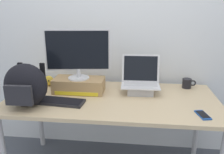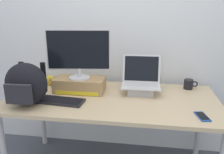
{
  "view_description": "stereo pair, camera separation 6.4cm",
  "coord_description": "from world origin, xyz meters",
  "px_view_note": "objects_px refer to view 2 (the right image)",
  "views": [
    {
      "loc": [
        0.2,
        -1.81,
        1.5
      ],
      "look_at": [
        0.0,
        0.0,
        0.92
      ],
      "focal_mm": 37.55,
      "sensor_mm": 36.0,
      "label": 1
    },
    {
      "loc": [
        0.26,
        -1.8,
        1.5
      ],
      "look_at": [
        0.0,
        0.0,
        0.92
      ],
      "focal_mm": 37.55,
      "sensor_mm": 36.0,
      "label": 2
    }
  ],
  "objects_px": {
    "external_keyboard": "(56,100)",
    "coffee_mug": "(189,84)",
    "open_laptop": "(141,85)",
    "desktop_monitor": "(78,53)",
    "plush_toy": "(50,80)",
    "cell_phone": "(202,116)",
    "messenger_backpack": "(26,84)",
    "toner_box_yellow": "(80,85)"
  },
  "relations": [
    {
      "from": "external_keyboard",
      "to": "coffee_mug",
      "type": "height_order",
      "value": "coffee_mug"
    },
    {
      "from": "open_laptop",
      "to": "external_keyboard",
      "type": "distance_m",
      "value": 0.73
    },
    {
      "from": "coffee_mug",
      "to": "desktop_monitor",
      "type": "bearing_deg",
      "value": -167.96
    },
    {
      "from": "desktop_monitor",
      "to": "plush_toy",
      "type": "height_order",
      "value": "desktop_monitor"
    },
    {
      "from": "open_laptop",
      "to": "cell_phone",
      "type": "bearing_deg",
      "value": -44.55
    },
    {
      "from": "coffee_mug",
      "to": "cell_phone",
      "type": "distance_m",
      "value": 0.57
    },
    {
      "from": "open_laptop",
      "to": "plush_toy",
      "type": "distance_m",
      "value": 0.88
    },
    {
      "from": "messenger_backpack",
      "to": "external_keyboard",
      "type": "bearing_deg",
      "value": 19.12
    },
    {
      "from": "desktop_monitor",
      "to": "coffee_mug",
      "type": "bearing_deg",
      "value": 5.15
    },
    {
      "from": "toner_box_yellow",
      "to": "plush_toy",
      "type": "bearing_deg",
      "value": 158.18
    },
    {
      "from": "messenger_backpack",
      "to": "coffee_mug",
      "type": "bearing_deg",
      "value": 20.72
    },
    {
      "from": "desktop_monitor",
      "to": "cell_phone",
      "type": "xyz_separation_m",
      "value": [
        0.98,
        -0.36,
        -0.34
      ]
    },
    {
      "from": "cell_phone",
      "to": "external_keyboard",
      "type": "bearing_deg",
      "value": 161.76
    },
    {
      "from": "external_keyboard",
      "to": "cell_phone",
      "type": "bearing_deg",
      "value": 0.04
    },
    {
      "from": "toner_box_yellow",
      "to": "external_keyboard",
      "type": "distance_m",
      "value": 0.29
    },
    {
      "from": "open_laptop",
      "to": "cell_phone",
      "type": "xyz_separation_m",
      "value": [
        0.44,
        -0.41,
        -0.06
      ]
    },
    {
      "from": "plush_toy",
      "to": "external_keyboard",
      "type": "bearing_deg",
      "value": -62.15
    },
    {
      "from": "desktop_monitor",
      "to": "plush_toy",
      "type": "relative_size",
      "value": 5.82
    },
    {
      "from": "open_laptop",
      "to": "coffee_mug",
      "type": "relative_size",
      "value": 2.69
    },
    {
      "from": "messenger_backpack",
      "to": "plush_toy",
      "type": "height_order",
      "value": "messenger_backpack"
    },
    {
      "from": "external_keyboard",
      "to": "coffee_mug",
      "type": "relative_size",
      "value": 3.74
    },
    {
      "from": "toner_box_yellow",
      "to": "desktop_monitor",
      "type": "distance_m",
      "value": 0.29
    },
    {
      "from": "desktop_monitor",
      "to": "external_keyboard",
      "type": "distance_m",
      "value": 0.44
    },
    {
      "from": "messenger_backpack",
      "to": "plush_toy",
      "type": "distance_m",
      "value": 0.48
    },
    {
      "from": "open_laptop",
      "to": "desktop_monitor",
      "type": "bearing_deg",
      "value": -176.19
    },
    {
      "from": "toner_box_yellow",
      "to": "desktop_monitor",
      "type": "relative_size",
      "value": 0.81
    },
    {
      "from": "cell_phone",
      "to": "plush_toy",
      "type": "height_order",
      "value": "plush_toy"
    },
    {
      "from": "desktop_monitor",
      "to": "messenger_backpack",
      "type": "xyz_separation_m",
      "value": [
        -0.32,
        -0.33,
        -0.19
      ]
    },
    {
      "from": "external_keyboard",
      "to": "cell_phone",
      "type": "height_order",
      "value": "external_keyboard"
    },
    {
      "from": "external_keyboard",
      "to": "cell_phone",
      "type": "xyz_separation_m",
      "value": [
        1.1,
        -0.11,
        -0.01
      ]
    },
    {
      "from": "toner_box_yellow",
      "to": "plush_toy",
      "type": "relative_size",
      "value": 4.69
    },
    {
      "from": "cell_phone",
      "to": "desktop_monitor",
      "type": "bearing_deg",
      "value": 146.98
    },
    {
      "from": "toner_box_yellow",
      "to": "plush_toy",
      "type": "distance_m",
      "value": 0.36
    },
    {
      "from": "plush_toy",
      "to": "desktop_monitor",
      "type": "bearing_deg",
      "value": -21.98
    },
    {
      "from": "messenger_backpack",
      "to": "open_laptop",
      "type": "bearing_deg",
      "value": 21.87
    },
    {
      "from": "desktop_monitor",
      "to": "cell_phone",
      "type": "height_order",
      "value": "desktop_monitor"
    },
    {
      "from": "external_keyboard",
      "to": "coffee_mug",
      "type": "xyz_separation_m",
      "value": [
        1.1,
        0.46,
        0.03
      ]
    },
    {
      "from": "cell_phone",
      "to": "plush_toy",
      "type": "bearing_deg",
      "value": 146.57
    },
    {
      "from": "toner_box_yellow",
      "to": "external_keyboard",
      "type": "xyz_separation_m",
      "value": [
        -0.13,
        -0.26,
        -0.05
      ]
    },
    {
      "from": "external_keyboard",
      "to": "plush_toy",
      "type": "relative_size",
      "value": 4.96
    },
    {
      "from": "open_laptop",
      "to": "plush_toy",
      "type": "relative_size",
      "value": 3.56
    },
    {
      "from": "toner_box_yellow",
      "to": "messenger_backpack",
      "type": "height_order",
      "value": "messenger_backpack"
    }
  ]
}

